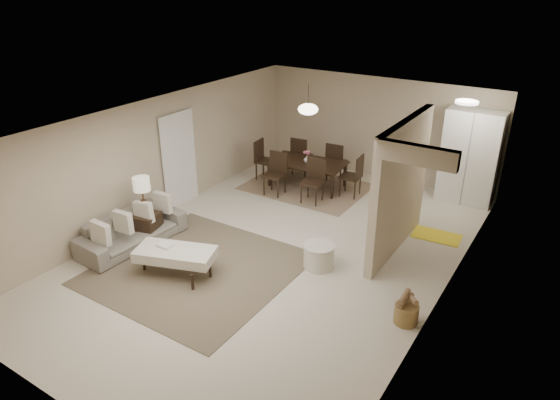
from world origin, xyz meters
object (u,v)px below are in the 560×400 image
Objects in this scene: round_pouf at (319,256)px; wicker_basket at (406,314)px; dining_table at (307,175)px; sofa at (132,230)px; side_table at (147,226)px; ottoman_bench at (175,254)px; pantry_cabinet at (470,157)px.

round_pouf is 1.95m from wicker_basket.
sofa is at bearing -113.32° from dining_table.
dining_table reaches higher than sofa.
side_table is at bearing -114.06° from dining_table.
side_table reaches higher than ottoman_bench.
pantry_cabinet is at bearing 47.31° from side_table.
sofa reaches higher than side_table.
round_pouf is at bearing -66.30° from sofa.
pantry_cabinet is 3.71m from dining_table.
ottoman_bench is 2.65× the size of round_pouf.
ottoman_bench is at bearing -167.17° from wicker_basket.
pantry_cabinet is at bearing 40.16° from ottoman_bench.
wicker_basket is at bearing 2.66° from side_table.
round_pouf is at bearing 15.19° from side_table.
pantry_cabinet is at bearing 71.33° from round_pouf.
dining_table is (-3.81, 3.66, 0.17)m from wicker_basket.
side_table reaches higher than wicker_basket.
dining_table is (1.34, 3.90, 0.06)m from side_table.
sofa is 0.33m from side_table.
ottoman_bench is 4.53m from dining_table.
sofa is 3.75× the size of round_pouf.
round_pouf is (1.95, 1.52, -0.17)m from ottoman_bench.
sofa is at bearing 148.57° from ottoman_bench.
sofa is at bearing -131.25° from pantry_cabinet.
round_pouf reaches higher than wicker_basket.
ottoman_bench is (-3.39, -5.77, -0.66)m from pantry_cabinet.
ottoman_bench reaches higher than wicker_basket.
pantry_cabinet is 7.05m from side_table.
ottoman_bench is at bearing -94.83° from dining_table.
side_table is 5.16m from wicker_basket.
sofa is (-4.80, -5.47, -0.75)m from pantry_cabinet.
dining_table is (-0.03, 4.53, -0.07)m from ottoman_bench.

